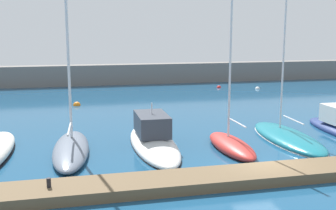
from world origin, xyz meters
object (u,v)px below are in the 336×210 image
(sailboat_slate_second, at_px, (71,147))
(mooring_buoy_red, at_px, (219,88))
(mooring_buoy_orange, at_px, (77,105))
(dock_bollard, at_px, (49,183))
(sailboat_teal_fifth, at_px, (287,136))
(motorboat_white_third, at_px, (153,139))
(sailboat_red_fourth, at_px, (231,144))
(mooring_buoy_white, at_px, (258,89))

(sailboat_slate_second, relative_size, mooring_buoy_red, 24.64)
(mooring_buoy_orange, distance_m, dock_bollard, 23.67)
(sailboat_teal_fifth, bearing_deg, mooring_buoy_orange, 42.34)
(sailboat_teal_fifth, distance_m, dock_bollard, 17.04)
(motorboat_white_third, xyz_separation_m, dock_bollard, (-6.26, -7.36, 0.30))
(motorboat_white_third, bearing_deg, dock_bollard, 140.41)
(motorboat_white_third, height_order, dock_bollard, motorboat_white_third)
(sailboat_teal_fifth, height_order, mooring_buoy_red, sailboat_teal_fifth)
(sailboat_slate_second, relative_size, sailboat_red_fourth, 1.30)
(sailboat_teal_fifth, height_order, mooring_buoy_white, sailboat_teal_fifth)
(dock_bollard, bearing_deg, mooring_buoy_red, 58.39)
(mooring_buoy_white, bearing_deg, sailboat_teal_fifth, -110.59)
(mooring_buoy_orange, bearing_deg, dock_bollard, -93.84)
(motorboat_white_third, height_order, mooring_buoy_orange, motorboat_white_third)
(mooring_buoy_orange, relative_size, mooring_buoy_red, 1.31)
(motorboat_white_third, relative_size, mooring_buoy_white, 17.07)
(motorboat_white_third, distance_m, sailboat_red_fourth, 5.09)
(motorboat_white_third, xyz_separation_m, sailboat_red_fourth, (4.68, -2.00, -0.08))
(sailboat_red_fourth, xyz_separation_m, sailboat_teal_fifth, (4.71, 1.37, -0.11))
(motorboat_white_third, bearing_deg, mooring_buoy_white, -37.69)
(mooring_buoy_orange, bearing_deg, sailboat_teal_fifth, -50.18)
(sailboat_red_fourth, xyz_separation_m, dock_bollard, (-10.94, -5.36, 0.39))
(sailboat_slate_second, distance_m, sailboat_teal_fifth, 14.67)
(motorboat_white_third, distance_m, mooring_buoy_white, 29.39)
(mooring_buoy_red, bearing_deg, motorboat_white_third, -118.67)
(motorboat_white_third, bearing_deg, sailboat_slate_second, 95.91)
(sailboat_slate_second, relative_size, dock_bollard, 32.34)
(mooring_buoy_orange, bearing_deg, sailboat_slate_second, -92.06)
(motorboat_white_third, height_order, mooring_buoy_red, motorboat_white_third)
(sailboat_red_fourth, relative_size, mooring_buoy_orange, 14.47)
(sailboat_teal_fifth, distance_m, mooring_buoy_red, 26.23)
(mooring_buoy_white, bearing_deg, mooring_buoy_orange, -163.57)
(sailboat_teal_fifth, bearing_deg, motorboat_white_third, 88.70)
(sailboat_teal_fifth, xyz_separation_m, mooring_buoy_white, (8.88, 23.64, -0.26))
(motorboat_white_third, distance_m, sailboat_teal_fifth, 9.42)
(mooring_buoy_white, xyz_separation_m, mooring_buoy_red, (-4.47, 2.22, 0.00))
(sailboat_slate_second, relative_size, motorboat_white_third, 1.39)
(sailboat_red_fourth, distance_m, dock_bollard, 12.19)
(motorboat_white_third, xyz_separation_m, mooring_buoy_orange, (-4.67, 16.24, -0.45))
(mooring_buoy_white, relative_size, mooring_buoy_orange, 0.79)
(sailboat_slate_second, xyz_separation_m, sailboat_teal_fifth, (14.67, -0.15, -0.14))
(mooring_buoy_orange, relative_size, dock_bollard, 1.72)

